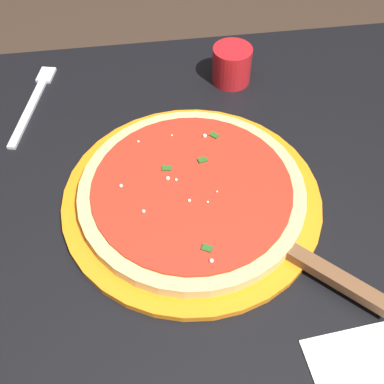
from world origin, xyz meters
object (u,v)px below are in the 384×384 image
Objects in this scene: pizza at (192,192)px; serving_plate at (192,199)px; pizza_server at (304,260)px; cup_small_sauce at (232,65)px; fork at (34,100)px.

serving_plate is at bearing -64.98° from pizza.
cup_small_sauce is at bearing 92.66° from pizza_server.
pizza reaches higher than serving_plate.
pizza_server is (0.11, -0.11, 0.01)m from serving_plate.
serving_plate is 1.78× the size of pizza_server.
fork is at bearing -178.43° from cup_small_sauce.
serving_plate is 0.32m from fork.
pizza is 0.26m from cup_small_sauce.
fork is at bearing 133.73° from pizza_server.
cup_small_sauce is 0.31m from fork.
pizza_server is 1.01× the size of fork.
cup_small_sauce reaches higher than fork.
pizza is at bearing 115.02° from serving_plate.
cup_small_sauce reaches higher than serving_plate.
cup_small_sauce reaches higher than pizza.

